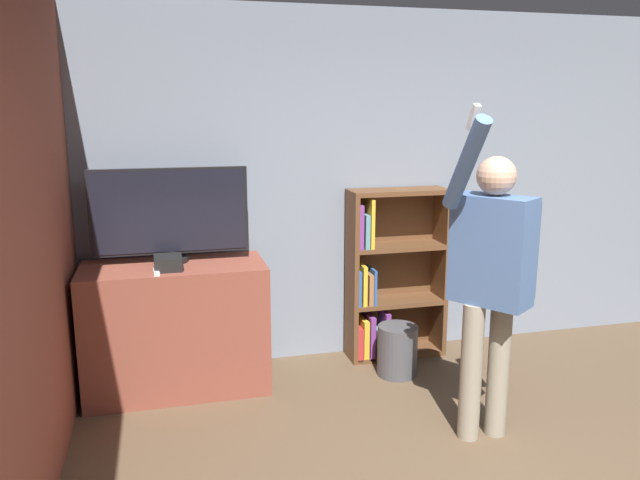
# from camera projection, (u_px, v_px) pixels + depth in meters

# --- Properties ---
(wall_back) EXTENTS (6.70, 0.06, 2.70)m
(wall_back) POSITION_uv_depth(u_px,v_px,m) (386.00, 186.00, 4.96)
(wall_back) COLOR gray
(wall_back) RESTS_ON ground_plane
(wall_side_brick) EXTENTS (0.06, 4.23, 2.70)m
(wall_side_brick) POSITION_uv_depth(u_px,v_px,m) (31.00, 234.00, 3.11)
(wall_side_brick) COLOR brown
(wall_side_brick) RESTS_ON ground_plane
(tv_ledge) EXTENTS (1.25, 0.59, 0.91)m
(tv_ledge) POSITION_uv_depth(u_px,v_px,m) (176.00, 328.00, 4.37)
(tv_ledge) COLOR brown
(tv_ledge) RESTS_ON ground_plane
(television) EXTENTS (1.07, 0.22, 0.66)m
(television) POSITION_uv_depth(u_px,v_px,m) (170.00, 214.00, 4.29)
(television) COLOR black
(television) RESTS_ON tv_ledge
(game_console) EXTENTS (0.18, 0.22, 0.09)m
(game_console) POSITION_uv_depth(u_px,v_px,m) (168.00, 263.00, 4.16)
(game_console) COLOR black
(game_console) RESTS_ON tv_ledge
(remote_loose) EXTENTS (0.05, 0.14, 0.02)m
(remote_loose) POSITION_uv_depth(u_px,v_px,m) (156.00, 272.00, 4.05)
(remote_loose) COLOR white
(remote_loose) RESTS_ON tv_ledge
(bookshelf) EXTENTS (0.78, 0.28, 1.35)m
(bookshelf) POSITION_uv_depth(u_px,v_px,m) (387.00, 281.00, 4.93)
(bookshelf) COLOR brown
(bookshelf) RESTS_ON ground_plane
(person) EXTENTS (0.59, 0.57, 1.99)m
(person) POSITION_uv_depth(u_px,v_px,m) (491.00, 271.00, 3.60)
(person) COLOR gray
(person) RESTS_ON ground_plane
(waste_bin) EXTENTS (0.30, 0.30, 0.38)m
(waste_bin) POSITION_uv_depth(u_px,v_px,m) (397.00, 350.00, 4.65)
(waste_bin) COLOR #4C4C51
(waste_bin) RESTS_ON ground_plane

